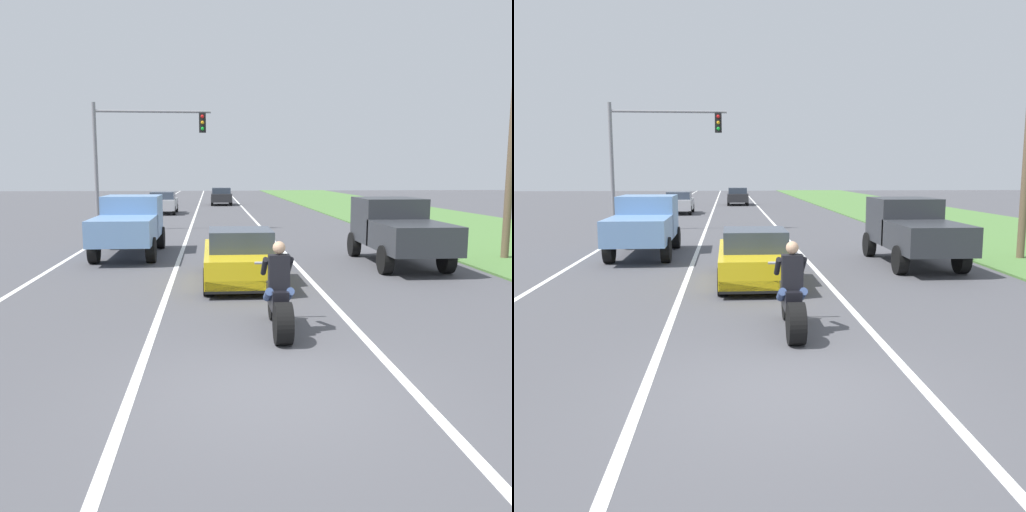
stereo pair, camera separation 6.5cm
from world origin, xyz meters
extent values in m
plane|color=#4C4C51|center=(0.00, 0.00, 0.00)|extent=(160.00, 160.00, 0.00)
cube|color=white|center=(-5.40, 20.00, 0.00)|extent=(0.14, 120.00, 0.01)
cube|color=white|center=(1.80, 20.00, 0.00)|extent=(0.14, 120.00, 0.01)
cube|color=white|center=(-1.80, 20.00, 0.00)|extent=(0.14, 120.00, 0.01)
cube|color=#517F3D|center=(11.92, 20.00, 0.03)|extent=(10.00, 120.00, 0.06)
cylinder|color=black|center=(0.39, 1.95, 0.35)|extent=(0.28, 0.69, 0.69)
cylinder|color=black|center=(0.39, 3.50, 0.31)|extent=(0.12, 0.63, 0.63)
cube|color=black|center=(0.39, 2.78, 0.61)|extent=(0.28, 1.10, 0.36)
cylinder|color=#B2B2B7|center=(0.39, 3.42, 0.68)|extent=(0.08, 0.36, 0.73)
cylinder|color=#A5A5AA|center=(0.39, 3.40, 1.11)|extent=(0.70, 0.05, 0.05)
cube|color=black|center=(0.39, 2.55, 1.09)|extent=(0.36, 0.24, 0.60)
sphere|color=tan|center=(0.39, 2.55, 1.51)|extent=(0.22, 0.22, 0.22)
cylinder|color=#384C7A|center=(0.21, 2.58, 0.69)|extent=(0.14, 0.47, 0.32)
cylinder|color=black|center=(0.17, 2.85, 1.14)|extent=(0.10, 0.51, 0.40)
cylinder|color=#384C7A|center=(0.57, 2.58, 0.69)|extent=(0.14, 0.47, 0.32)
cylinder|color=black|center=(0.61, 2.85, 1.14)|extent=(0.10, 0.51, 0.40)
cube|color=yellow|center=(-0.03, 7.26, 0.53)|extent=(1.80, 4.30, 0.64)
cube|color=#333D4C|center=(-0.03, 7.06, 1.11)|extent=(1.56, 1.70, 0.52)
cube|color=black|center=(-0.03, 5.21, 0.29)|extent=(1.76, 0.20, 0.28)
cylinder|color=black|center=(-0.83, 8.86, 0.32)|extent=(0.24, 0.64, 0.64)
cylinder|color=black|center=(0.77, 8.86, 0.32)|extent=(0.24, 0.64, 0.64)
cylinder|color=black|center=(-0.83, 5.66, 0.32)|extent=(0.24, 0.64, 0.64)
cylinder|color=black|center=(0.77, 5.66, 0.32)|extent=(0.24, 0.64, 0.64)
cube|color=#6B93C6|center=(-3.50, 13.03, 1.28)|extent=(1.90, 2.10, 1.40)
cube|color=#333D4C|center=(-3.50, 13.38, 1.67)|extent=(1.67, 0.29, 0.57)
cube|color=#6B93C6|center=(-3.50, 10.78, 0.98)|extent=(1.90, 2.70, 0.80)
cylinder|color=black|center=(-4.37, 13.83, 0.40)|extent=(0.28, 0.80, 0.80)
cylinder|color=black|center=(-2.63, 13.83, 0.40)|extent=(0.28, 0.80, 0.80)
cylinder|color=black|center=(-4.37, 10.48, 0.40)|extent=(0.28, 0.80, 0.80)
cylinder|color=black|center=(-2.63, 10.48, 0.40)|extent=(0.28, 0.80, 0.80)
cube|color=#2D3035|center=(4.88, 10.51, 1.28)|extent=(1.90, 2.10, 1.40)
cube|color=#333D4C|center=(4.88, 10.86, 1.67)|extent=(1.67, 0.29, 0.57)
cube|color=#2D3035|center=(4.88, 8.26, 0.98)|extent=(1.90, 2.70, 0.80)
cylinder|color=black|center=(4.01, 11.31, 0.40)|extent=(0.28, 0.80, 0.80)
cylinder|color=black|center=(5.75, 11.31, 0.40)|extent=(0.28, 0.80, 0.80)
cylinder|color=black|center=(4.01, 7.96, 0.40)|extent=(0.28, 0.80, 0.80)
cylinder|color=black|center=(5.75, 7.96, 0.40)|extent=(0.28, 0.80, 0.80)
cylinder|color=gray|center=(-6.12, 20.08, 3.00)|extent=(0.18, 0.18, 6.00)
cylinder|color=gray|center=(-3.41, 20.08, 5.60)|extent=(5.42, 0.12, 0.12)
cube|color=black|center=(-1.10, 20.08, 5.10)|extent=(0.32, 0.24, 0.90)
sphere|color=red|center=(-1.10, 19.94, 5.38)|extent=(0.16, 0.16, 0.16)
sphere|color=orange|center=(-1.10, 19.94, 5.10)|extent=(0.16, 0.16, 0.16)
sphere|color=green|center=(-1.10, 19.94, 4.82)|extent=(0.16, 0.16, 0.16)
cube|color=#B2B2B7|center=(-3.98, 31.45, 0.65)|extent=(1.76, 4.00, 0.70)
cube|color=#333D4C|center=(-3.98, 31.25, 1.25)|extent=(1.56, 2.00, 0.50)
cylinder|color=black|center=(-4.78, 32.85, 0.30)|extent=(0.20, 0.60, 0.60)
cylinder|color=black|center=(-3.18, 32.85, 0.30)|extent=(0.20, 0.60, 0.60)
cylinder|color=black|center=(-4.78, 30.05, 0.30)|extent=(0.20, 0.60, 0.60)
cylinder|color=black|center=(-3.18, 30.05, 0.30)|extent=(0.20, 0.60, 0.60)
cube|color=#262628|center=(0.15, 41.53, 0.65)|extent=(1.76, 4.00, 0.70)
cube|color=#333D4C|center=(0.15, 41.33, 1.25)|extent=(1.56, 2.00, 0.50)
cylinder|color=black|center=(-0.65, 42.93, 0.30)|extent=(0.20, 0.60, 0.60)
cylinder|color=black|center=(0.95, 42.93, 0.30)|extent=(0.20, 0.60, 0.60)
cylinder|color=black|center=(-0.65, 40.13, 0.30)|extent=(0.20, 0.60, 0.60)
cylinder|color=black|center=(0.95, 40.13, 0.30)|extent=(0.20, 0.60, 0.60)
camera|label=1|loc=(-0.76, -6.67, 2.77)|focal=38.72mm
camera|label=2|loc=(-0.70, -6.68, 2.77)|focal=38.72mm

